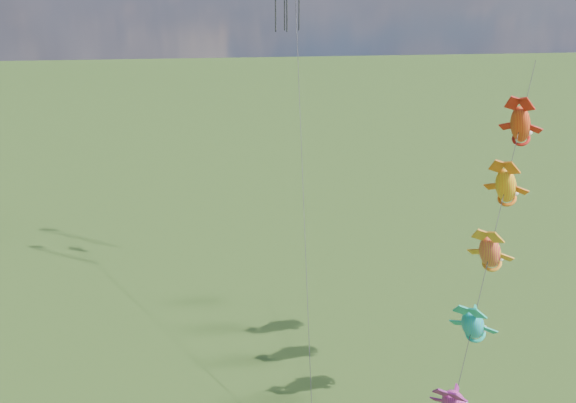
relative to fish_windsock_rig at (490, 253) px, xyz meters
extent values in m
cylinder|color=black|center=(-0.52, -0.76, -0.92)|extent=(9.03, 13.04, 15.83)
ellipsoid|color=#D83394|center=(-2.50, -3.62, -4.40)|extent=(2.08, 2.47, 2.41)
ellipsoid|color=#1989BF|center=(-1.24, -1.80, -2.19)|extent=(2.08, 2.47, 2.41)
ellipsoid|color=red|center=(0.02, 0.02, 0.03)|extent=(2.08, 2.47, 2.41)
ellipsoid|color=yellow|center=(1.27, 1.84, 2.24)|extent=(2.08, 2.47, 2.41)
ellipsoid|color=orange|center=(2.53, 3.66, 4.45)|extent=(2.08, 2.47, 2.41)
cylinder|color=black|center=(-6.77, 6.99, 2.48)|extent=(1.28, 17.05, 22.62)
camera|label=1|loc=(-11.13, -22.75, 10.66)|focal=40.00mm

